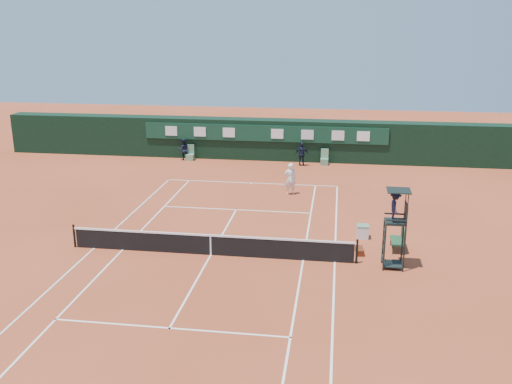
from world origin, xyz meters
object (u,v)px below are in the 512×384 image
tennis_net (211,244)px  cooler (363,231)px  player (290,179)px  umpire_chair (396,212)px  player_bench (400,238)px

tennis_net → cooler: bearing=24.7°
tennis_net → player: bearing=74.7°
umpire_chair → player: size_ratio=1.77×
player → umpire_chair: bearing=98.4°
umpire_chair → player_bench: (0.48, 1.97, -1.86)m
tennis_net → player_bench: 8.55m
tennis_net → player: (2.68, 9.80, 0.46)m
umpire_chair → player: 11.35m
player_bench → cooler: (-1.60, 1.32, -0.27)m
umpire_chair → cooler: umpire_chair is taller
umpire_chair → cooler: bearing=108.8°
umpire_chair → cooler: 4.08m
umpire_chair → player_bench: bearing=76.4°
tennis_net → cooler: tennis_net is taller
umpire_chair → tennis_net: bearing=178.7°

